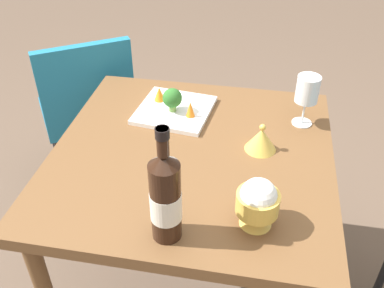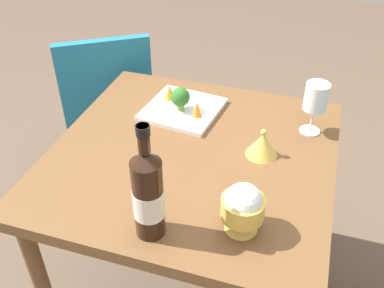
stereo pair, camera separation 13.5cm
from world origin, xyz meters
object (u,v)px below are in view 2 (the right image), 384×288
(rice_bowl, at_px, (243,208))
(carrot_garnish_left, at_px, (197,109))
(serving_plate, at_px, (183,109))
(rice_bowl_lid, at_px, (262,144))
(carrot_garnish_right, at_px, (170,92))
(broccoli_floret, at_px, (180,97))
(chair_near_window, at_px, (107,99))
(wine_bottle, at_px, (149,194))
(wine_glass, at_px, (316,98))

(rice_bowl, relative_size, carrot_garnish_left, 2.47)
(rice_bowl, distance_m, serving_plate, 0.58)
(rice_bowl_lid, height_order, carrot_garnish_right, rice_bowl_lid)
(serving_plate, height_order, broccoli_floret, broccoli_floret)
(chair_near_window, bearing_deg, carrot_garnish_right, -65.23)
(carrot_garnish_left, distance_m, carrot_garnish_right, 0.16)
(broccoli_floret, bearing_deg, carrot_garnish_right, -44.95)
(serving_plate, xyz_separation_m, carrot_garnish_right, (0.07, -0.05, 0.03))
(carrot_garnish_right, bearing_deg, serving_plate, 145.30)
(wine_bottle, distance_m, carrot_garnish_right, 0.64)
(wine_bottle, distance_m, rice_bowl_lid, 0.46)
(rice_bowl_lid, height_order, broccoli_floret, broccoli_floret)
(rice_bowl, bearing_deg, broccoli_floret, -55.54)
(rice_bowl, xyz_separation_m, serving_plate, (0.32, -0.49, -0.07))
(rice_bowl, height_order, carrot_garnish_right, rice_bowl)
(rice_bowl, xyz_separation_m, broccoli_floret, (0.32, -0.47, -0.01))
(rice_bowl_lid, bearing_deg, wine_bottle, 62.41)
(serving_plate, height_order, carrot_garnish_left, carrot_garnish_left)
(wine_bottle, bearing_deg, rice_bowl, -160.13)
(chair_near_window, xyz_separation_m, wine_glass, (-0.92, 0.29, 0.33))
(chair_near_window, relative_size, wine_glass, 4.75)
(rice_bowl, bearing_deg, chair_near_window, -44.73)
(wine_glass, relative_size, carrot_garnish_right, 3.37)
(wine_bottle, xyz_separation_m, broccoli_floret, (0.11, -0.55, -0.06))
(wine_bottle, bearing_deg, broccoli_floret, -78.84)
(wine_bottle, distance_m, serving_plate, 0.58)
(wine_glass, bearing_deg, rice_bowl, 75.59)
(wine_glass, xyz_separation_m, carrot_garnish_right, (0.51, -0.04, -0.09))
(wine_glass, distance_m, broccoli_floret, 0.45)
(rice_bowl, distance_m, carrot_garnish_left, 0.51)
(rice_bowl, height_order, broccoli_floret, rice_bowl)
(rice_bowl_lid, bearing_deg, broccoli_floret, -24.92)
(chair_near_window, relative_size, carrot_garnish_right, 15.99)
(carrot_garnish_left, bearing_deg, chair_near_window, -32.23)
(broccoli_floret, bearing_deg, wine_bottle, 101.16)
(serving_plate, distance_m, broccoli_floret, 0.06)
(carrot_garnish_left, bearing_deg, wine_bottle, 94.39)
(wine_bottle, xyz_separation_m, carrot_garnish_right, (0.17, -0.61, -0.08))
(wine_bottle, relative_size, rice_bowl_lid, 3.23)
(wine_glass, height_order, rice_bowl_lid, wine_glass)
(wine_bottle, xyz_separation_m, carrot_garnish_left, (0.04, -0.52, -0.08))
(rice_bowl_lid, bearing_deg, chair_near_window, -30.51)
(chair_near_window, distance_m, serving_plate, 0.60)
(broccoli_floret, bearing_deg, wine_glass, -176.73)
(broccoli_floret, bearing_deg, rice_bowl_lid, 155.08)
(wine_bottle, distance_m, rice_bowl, 0.23)
(wine_bottle, relative_size, rice_bowl, 2.28)
(wine_glass, bearing_deg, chair_near_window, -17.60)
(rice_bowl_lid, distance_m, carrot_garnish_left, 0.28)
(rice_bowl, xyz_separation_m, rice_bowl_lid, (0.01, -0.32, -0.04))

